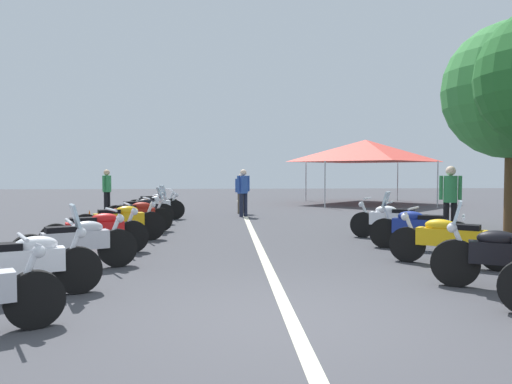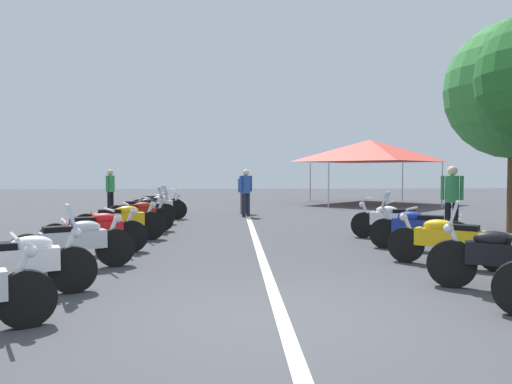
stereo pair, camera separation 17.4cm
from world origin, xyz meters
The scene contains 20 objects.
ground_plane centered at (0.00, 0.00, 0.00)m, with size 80.00×80.00×0.00m, color #424247.
lane_centre_stripe centered at (6.96, 0.00, 0.00)m, with size 29.82×0.16×0.01m, color beige.
motorcycle_left_row_1 centered at (1.09, 3.30, 0.46)m, with size 1.00×1.88×1.20m.
motorcycle_left_row_2 centered at (2.85, 3.16, 0.46)m, with size 1.10×1.85×1.01m.
motorcycle_left_row_3 centered at (4.41, 3.25, 0.46)m, with size 0.95×1.99×1.00m.
motorcycle_left_row_4 centered at (6.16, 3.16, 0.47)m, with size 0.99×2.05×1.02m.
motorcycle_left_row_5 centered at (7.85, 3.10, 0.47)m, with size 0.85×1.95×1.21m.
motorcycle_left_row_6 centered at (9.49, 3.25, 0.47)m, with size 1.08×1.96×1.21m.
motorcycle_left_row_7 centered at (11.21, 3.11, 0.46)m, with size 0.87×2.05×1.01m.
motorcycle_left_row_8 centered at (12.68, 3.30, 0.45)m, with size 1.04×1.87×0.99m.
motorcycle_right_row_1 centered at (1.12, -3.15, 0.48)m, with size 1.09×1.93×1.22m.
motorcycle_right_row_2 centered at (2.88, -3.14, 0.45)m, with size 1.37×1.79×1.00m.
motorcycle_right_row_3 centered at (4.58, -3.26, 0.47)m, with size 1.16×1.84×1.21m.
motorcycle_right_row_4 centered at (6.18, -3.29, 0.45)m, with size 1.21×1.88×1.00m.
traffic_cone_0 centered at (7.86, 4.32, 0.29)m, with size 0.36×0.36×0.61m.
bystander_0 centered at (12.23, 0.08, 1.00)m, with size 0.33×0.46×1.70m.
bystander_1 centered at (13.71, 5.25, 1.00)m, with size 0.50×0.32×1.70m.
bystander_2 centered at (6.36, -4.79, 1.04)m, with size 0.32×0.51×1.77m.
bystander_3 centered at (13.51, 0.10, 0.90)m, with size 0.32×0.48×1.55m.
event_tent centered at (18.78, -6.27, 2.65)m, with size 5.72×5.72×3.20m.
Camera 1 is at (-5.29, 0.72, 1.64)m, focal length 34.35 mm.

